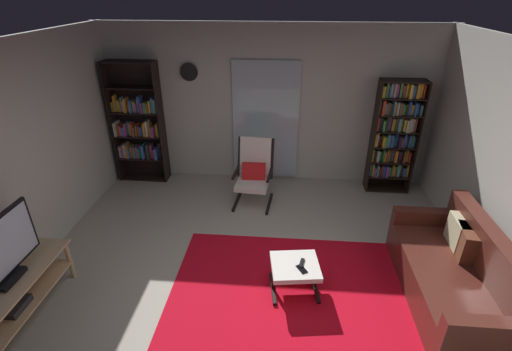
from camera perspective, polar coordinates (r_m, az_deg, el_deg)
The scene contains 13 objects.
ground_plane at distance 4.29m, azimuth -0.66°, elevation -18.21°, with size 7.02×7.02×0.00m, color #B0A798.
wall_back at distance 6.15m, azimuth 1.90°, elevation 10.77°, with size 5.60×0.06×2.60m, color beige.
glass_door_panel at distance 6.16m, azimuth 1.51°, elevation 8.38°, with size 1.10×0.01×2.00m, color silver.
area_rug at distance 4.34m, azimuth 4.87°, elevation -17.61°, with size 2.63×1.97×0.01m, color red.
tv_stand at distance 4.52m, azimuth -33.73°, elevation -15.20°, with size 0.52×1.35×0.52m.
bookshelf_near_tv at distance 6.51m, azimuth -17.84°, elevation 7.35°, with size 0.83×0.30×2.04m.
bookshelf_near_sofa at distance 6.21m, azimuth 20.74°, elevation 6.08°, with size 0.69×0.30×1.84m.
leather_sofa at distance 4.59m, azimuth 28.72°, elevation -13.51°, with size 0.84×1.84×0.86m.
lounge_armchair at distance 5.64m, azimuth -0.30°, elevation 0.82°, with size 0.61×0.69×1.02m.
ottoman at distance 4.18m, azimuth 6.11°, elevation -14.29°, with size 0.58×0.55×0.36m.
tv_remote at distance 4.15m, azimuth 7.15°, elevation -13.38°, with size 0.04×0.14×0.02m, color black.
cell_phone at distance 4.08m, azimuth 7.15°, elevation -14.29°, with size 0.07×0.14×0.01m, color black.
wall_clock at distance 6.13m, azimuth -10.42°, elevation 15.62°, with size 0.29×0.03×0.29m.
Camera 1 is at (0.30, -2.98, 3.08)m, focal length 25.62 mm.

